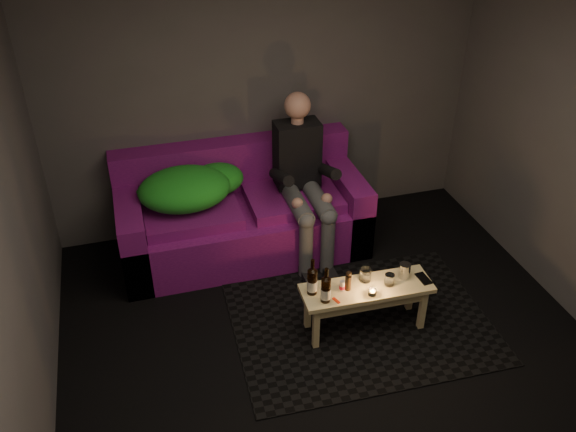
# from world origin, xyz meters

# --- Properties ---
(floor) EXTENTS (4.50, 4.50, 0.00)m
(floor) POSITION_xyz_m (0.00, 0.00, 0.00)
(floor) COLOR black
(floor) RESTS_ON ground
(room) EXTENTS (4.50, 4.50, 4.50)m
(room) POSITION_xyz_m (0.00, 0.47, 1.64)
(room) COLOR silver
(room) RESTS_ON ground
(rug) EXTENTS (2.07, 1.54, 0.01)m
(rug) POSITION_xyz_m (0.32, 0.51, 0.00)
(rug) COLOR black
(rug) RESTS_ON floor
(sofa) EXTENTS (2.19, 0.99, 0.94)m
(sofa) POSITION_xyz_m (-0.35, 1.82, 0.34)
(sofa) COLOR #660E6E
(sofa) RESTS_ON floor
(green_blanket) EXTENTS (0.96, 0.66, 0.33)m
(green_blanket) POSITION_xyz_m (-0.80, 1.81, 0.71)
(green_blanket) COLOR green
(green_blanket) RESTS_ON sofa
(person) EXTENTS (0.39, 0.91, 1.46)m
(person) POSITION_xyz_m (0.18, 1.64, 0.76)
(person) COLOR black
(person) RESTS_ON sofa
(coffee_table) EXTENTS (1.02, 0.36, 0.41)m
(coffee_table) POSITION_xyz_m (0.32, 0.46, 0.34)
(coffee_table) COLOR #E9CC88
(coffee_table) RESTS_ON rug
(beer_bottle_a) EXTENTS (0.08, 0.08, 0.31)m
(beer_bottle_a) POSITION_xyz_m (-0.10, 0.51, 0.53)
(beer_bottle_a) COLOR black
(beer_bottle_a) RESTS_ON coffee_table
(beer_bottle_b) EXTENTS (0.07, 0.07, 0.30)m
(beer_bottle_b) POSITION_xyz_m (-0.03, 0.39, 0.52)
(beer_bottle_b) COLOR black
(beer_bottle_b) RESTS_ON coffee_table
(salt_shaker) EXTENTS (0.05, 0.05, 0.09)m
(salt_shaker) POSITION_xyz_m (0.13, 0.47, 0.46)
(salt_shaker) COLOR silver
(salt_shaker) RESTS_ON coffee_table
(pepper_mill) EXTENTS (0.06, 0.06, 0.13)m
(pepper_mill) POSITION_xyz_m (0.17, 0.47, 0.48)
(pepper_mill) COLOR black
(pepper_mill) RESTS_ON coffee_table
(tumbler_back) EXTENTS (0.11, 0.11, 0.11)m
(tumbler_back) POSITION_xyz_m (0.34, 0.53, 0.47)
(tumbler_back) COLOR white
(tumbler_back) RESTS_ON coffee_table
(tealight) EXTENTS (0.06, 0.06, 0.05)m
(tealight) POSITION_xyz_m (0.32, 0.36, 0.44)
(tealight) COLOR white
(tealight) RESTS_ON coffee_table
(tumbler_front) EXTENTS (0.09, 0.09, 0.09)m
(tumbler_front) POSITION_xyz_m (0.49, 0.43, 0.46)
(tumbler_front) COLOR white
(tumbler_front) RESTS_ON coffee_table
(steel_cup) EXTENTS (0.10, 0.10, 0.12)m
(steel_cup) POSITION_xyz_m (0.64, 0.49, 0.47)
(steel_cup) COLOR #AFB1B6
(steel_cup) RESTS_ON coffee_table
(smartphone) EXTENTS (0.08, 0.16, 0.01)m
(smartphone) POSITION_xyz_m (0.78, 0.42, 0.42)
(smartphone) COLOR black
(smartphone) RESTS_ON coffee_table
(red_lighter) EXTENTS (0.04, 0.07, 0.01)m
(red_lighter) POSITION_xyz_m (0.04, 0.37, 0.42)
(red_lighter) COLOR red
(red_lighter) RESTS_ON coffee_table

